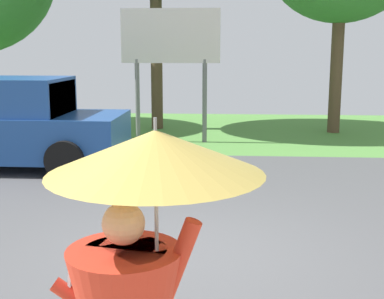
# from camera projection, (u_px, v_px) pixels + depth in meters

# --- Properties ---
(ground_plane) EXTENTS (40.00, 22.00, 0.20)m
(ground_plane) POSITION_uv_depth(u_px,v_px,m) (201.00, 192.00, 9.27)
(ground_plane) COLOR #4C4C4F
(pickup_truck) EXTENTS (5.20, 2.28, 1.88)m
(pickup_truck) POSITION_uv_depth(u_px,v_px,m) (1.00, 126.00, 10.91)
(pickup_truck) COLOR #1E478C
(pickup_truck) RESTS_ON ground_plane
(roadside_billboard) EXTENTS (2.60, 0.12, 3.50)m
(roadside_billboard) POSITION_uv_depth(u_px,v_px,m) (171.00, 46.00, 13.60)
(roadside_billboard) COLOR slate
(roadside_billboard) RESTS_ON ground_plane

